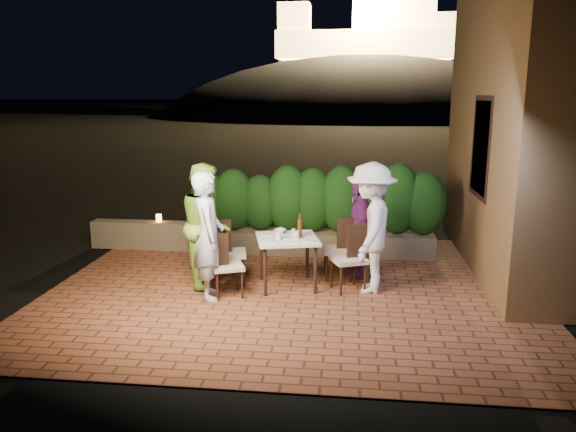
% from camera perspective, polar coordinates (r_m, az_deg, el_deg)
% --- Properties ---
extents(ground, '(400.00, 400.00, 0.00)m').
position_cam_1_polar(ground, '(7.93, 0.01, -8.53)').
color(ground, black).
rests_on(ground, ground).
extents(terrace_floor, '(7.00, 6.00, 0.15)m').
position_cam_1_polar(terrace_floor, '(8.42, 0.40, -7.67)').
color(terrace_floor, brown).
rests_on(terrace_floor, ground).
extents(building_wall, '(1.60, 5.00, 5.00)m').
position_cam_1_polar(building_wall, '(9.76, 23.29, 9.58)').
color(building_wall, brown).
rests_on(building_wall, ground).
extents(window_pane, '(0.08, 1.00, 1.40)m').
position_cam_1_polar(window_pane, '(9.11, 19.18, 6.61)').
color(window_pane, black).
rests_on(window_pane, building_wall).
extents(window_frame, '(0.06, 1.15, 1.55)m').
position_cam_1_polar(window_frame, '(9.11, 19.12, 6.61)').
color(window_frame, black).
rests_on(window_frame, building_wall).
extents(planter, '(4.20, 0.55, 0.40)m').
position_cam_1_polar(planter, '(10.03, 2.64, -2.70)').
color(planter, brown).
rests_on(planter, ground).
extents(hedge, '(4.00, 0.70, 1.10)m').
position_cam_1_polar(hedge, '(9.86, 2.68, 1.51)').
color(hedge, '#143B0F').
rests_on(hedge, planter).
extents(parapet, '(2.20, 0.30, 0.50)m').
position_cam_1_polar(parapet, '(10.64, -13.71, -1.88)').
color(parapet, brown).
rests_on(parapet, ground).
extents(hill, '(52.00, 40.00, 22.00)m').
position_cam_1_polar(hill, '(67.71, 7.53, 6.61)').
color(hill, black).
rests_on(hill, ground).
extents(fortress, '(26.00, 8.00, 8.00)m').
position_cam_1_polar(fortress, '(67.80, 7.89, 18.89)').
color(fortress, '#FFCC7A').
rests_on(fortress, hill).
extents(dining_table, '(1.05, 1.05, 0.75)m').
position_cam_1_polar(dining_table, '(8.29, -0.08, -4.71)').
color(dining_table, white).
rests_on(dining_table, ground).
extents(plate_nw, '(0.22, 0.22, 0.01)m').
position_cam_1_polar(plate_nw, '(7.96, -1.70, -2.58)').
color(plate_nw, white).
rests_on(plate_nw, dining_table).
extents(plate_sw, '(0.19, 0.19, 0.01)m').
position_cam_1_polar(plate_sw, '(8.37, -2.14, -1.84)').
color(plate_sw, white).
rests_on(plate_sw, dining_table).
extents(plate_ne, '(0.24, 0.24, 0.01)m').
position_cam_1_polar(plate_ne, '(8.01, 1.92, -2.48)').
color(plate_ne, white).
rests_on(plate_ne, dining_table).
extents(plate_se, '(0.22, 0.22, 0.01)m').
position_cam_1_polar(plate_se, '(8.39, 1.45, -1.79)').
color(plate_se, white).
rests_on(plate_se, dining_table).
extents(plate_centre, '(0.23, 0.23, 0.01)m').
position_cam_1_polar(plate_centre, '(8.18, -0.13, -2.16)').
color(plate_centre, white).
rests_on(plate_centre, dining_table).
extents(plate_front, '(0.22, 0.22, 0.01)m').
position_cam_1_polar(plate_front, '(7.92, 0.55, -2.66)').
color(plate_front, white).
rests_on(plate_front, dining_table).
extents(glass_nw, '(0.07, 0.07, 0.12)m').
position_cam_1_polar(glass_nw, '(8.04, -0.94, -2.04)').
color(glass_nw, silver).
rests_on(glass_nw, dining_table).
extents(glass_sw, '(0.06, 0.06, 0.11)m').
position_cam_1_polar(glass_sw, '(8.34, -0.73, -1.54)').
color(glass_sw, silver).
rests_on(glass_sw, dining_table).
extents(glass_ne, '(0.07, 0.07, 0.12)m').
position_cam_1_polar(glass_ne, '(8.07, 0.88, -1.96)').
color(glass_ne, silver).
rests_on(glass_ne, dining_table).
extents(glass_se, '(0.06, 0.06, 0.10)m').
position_cam_1_polar(glass_se, '(8.31, 0.58, -1.63)').
color(glass_se, silver).
rests_on(glass_se, dining_table).
extents(beer_bottle, '(0.07, 0.07, 0.35)m').
position_cam_1_polar(beer_bottle, '(8.18, 1.20, -0.96)').
color(beer_bottle, '#522B0D').
rests_on(beer_bottle, dining_table).
extents(bowl, '(0.19, 0.19, 0.04)m').
position_cam_1_polar(bowl, '(8.48, -0.81, -1.52)').
color(bowl, white).
rests_on(bowl, dining_table).
extents(chair_left_front, '(0.55, 0.55, 0.91)m').
position_cam_1_polar(chair_left_front, '(7.94, -6.18, -4.95)').
color(chair_left_front, black).
rests_on(chair_left_front, ground).
extents(chair_left_back, '(0.54, 0.54, 0.99)m').
position_cam_1_polar(chair_left_back, '(8.43, -5.88, -3.64)').
color(chair_left_back, black).
rests_on(chair_left_back, ground).
extents(chair_right_front, '(0.59, 0.59, 0.97)m').
position_cam_1_polar(chair_right_front, '(8.15, 6.16, -4.25)').
color(chair_right_front, black).
rests_on(chair_right_front, ground).
extents(chair_right_back, '(0.49, 0.49, 0.96)m').
position_cam_1_polar(chair_right_back, '(8.65, 5.10, -3.30)').
color(chair_right_back, black).
rests_on(chair_right_back, ground).
extents(diner_blue, '(0.60, 0.75, 1.78)m').
position_cam_1_polar(diner_blue, '(7.79, -8.10, -2.00)').
color(diner_blue, silver).
rests_on(diner_blue, ground).
extents(diner_green, '(0.96, 1.07, 1.83)m').
position_cam_1_polar(diner_green, '(8.37, -8.35, -0.85)').
color(diner_green, '#94D041').
rests_on(diner_green, ground).
extents(diner_white, '(0.87, 1.30, 1.87)m').
position_cam_1_polar(diner_white, '(8.06, 8.38, -1.20)').
color(diner_white, white).
rests_on(diner_white, ground).
extents(diner_purple, '(0.52, 0.96, 1.55)m').
position_cam_1_polar(diner_purple, '(8.69, 7.24, -1.27)').
color(diner_purple, '#682775').
rests_on(diner_purple, ground).
extents(parapet_lamp, '(0.10, 0.10, 0.14)m').
position_cam_1_polar(parapet_lamp, '(10.51, -12.98, -0.22)').
color(parapet_lamp, orange).
rests_on(parapet_lamp, parapet).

